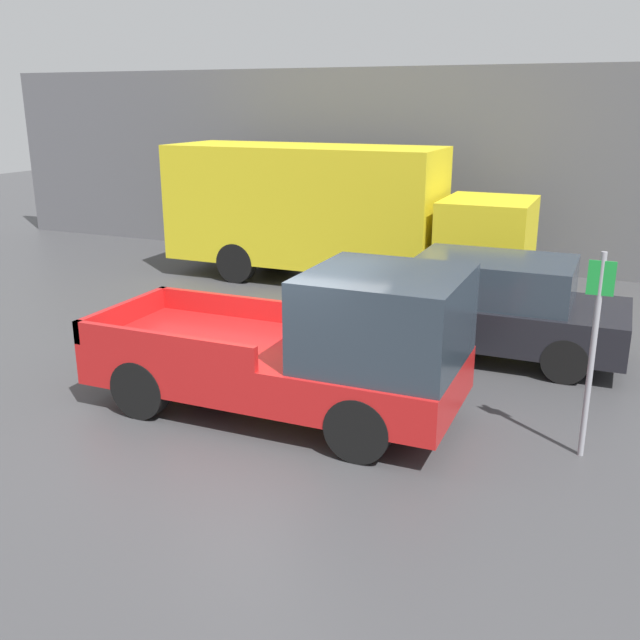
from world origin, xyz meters
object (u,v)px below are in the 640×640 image
Objects in this scene: car at (487,305)px; parking_sign at (593,345)px; pickup_truck at (312,348)px; delivery_truck at (330,210)px.

car is 1.82× the size of parking_sign.
pickup_truck is 0.60× the size of delivery_truck.
car is 3.78m from parking_sign.
parking_sign is (6.20, -6.99, -0.27)m from delivery_truck.
car is at bearing -40.13° from delivery_truck.
delivery_truck is 9.34m from parking_sign.
delivery_truck is (-4.40, 3.71, 0.86)m from car.
pickup_truck is at bearing -115.34° from car.
parking_sign reaches higher than car.
parking_sign is (1.80, -3.28, 0.58)m from car.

